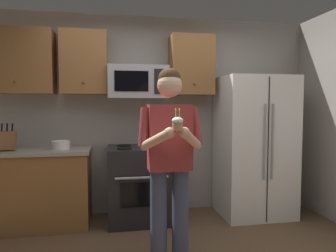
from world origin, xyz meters
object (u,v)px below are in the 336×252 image
object	(u,v)px
bowl_large_white	(61,145)
person	(170,155)
microwave	(138,82)
knife_block	(8,141)
cupcake	(178,123)
oven_range	(139,184)
refrigerator	(254,146)

from	to	relation	value
bowl_large_white	person	size ratio (longest dim) A/B	0.12
microwave	bowl_large_white	distance (m)	1.19
knife_block	cupcake	distance (m)	2.20
microwave	knife_block	distance (m)	1.64
oven_range	cupcake	size ratio (longest dim) A/B	5.36
knife_block	oven_range	bearing A→B (deg)	1.13
microwave	bowl_large_white	bearing A→B (deg)	-171.71
oven_range	refrigerator	size ratio (longest dim) A/B	0.52
oven_range	bowl_large_white	xyz separation A→B (m)	(-0.92, -0.01, 0.51)
refrigerator	person	xyz separation A→B (m)	(-1.32, -1.08, 0.10)
microwave	bowl_large_white	size ratio (longest dim) A/B	3.49
knife_block	person	world-z (taller)	person
bowl_large_white	knife_block	bearing A→B (deg)	-178.52
person	bowl_large_white	bearing A→B (deg)	134.87
oven_range	bowl_large_white	bearing A→B (deg)	-179.09
microwave	person	world-z (taller)	microwave
knife_block	microwave	bearing A→B (deg)	5.71
knife_block	cupcake	xyz separation A→B (m)	(1.66, -1.42, 0.26)
bowl_large_white	person	world-z (taller)	person
refrigerator	knife_block	size ratio (longest dim) A/B	5.63
oven_range	bowl_large_white	size ratio (longest dim) A/B	4.39
microwave	refrigerator	bearing A→B (deg)	-6.03
cupcake	knife_block	bearing A→B (deg)	139.61
knife_block	bowl_large_white	size ratio (longest dim) A/B	1.51
knife_block	bowl_large_white	distance (m)	0.57
microwave	cupcake	bearing A→B (deg)	-83.52
refrigerator	bowl_large_white	xyz separation A→B (m)	(-2.42, 0.02, 0.07)
microwave	cupcake	distance (m)	1.63
person	cupcake	distance (m)	0.44
microwave	person	distance (m)	1.44
microwave	refrigerator	distance (m)	1.72
knife_block	person	distance (m)	1.99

